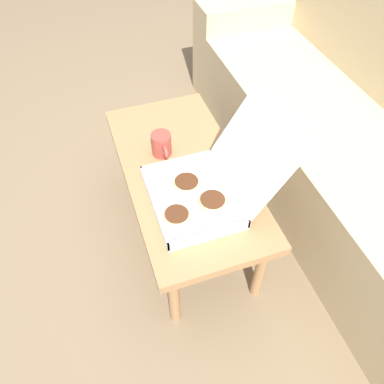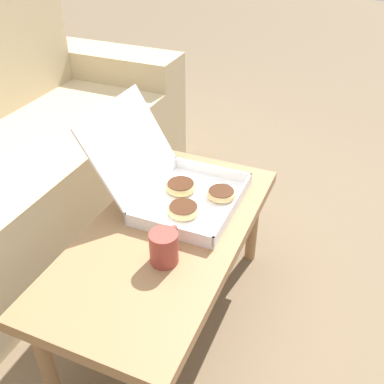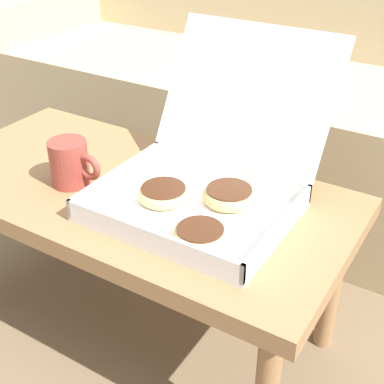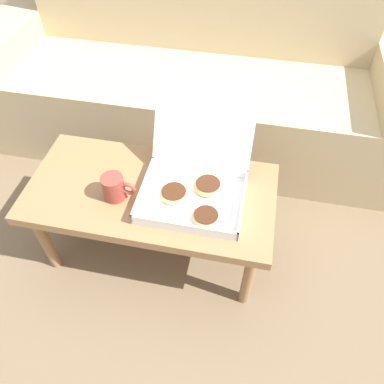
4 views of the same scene
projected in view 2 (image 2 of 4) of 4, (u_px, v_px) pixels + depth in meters
ground_plane at (149, 310)px, 1.69m from camera, size 12.00×12.00×0.00m
coffee_table at (165, 243)px, 1.45m from camera, size 0.97×0.48×0.41m
pastry_box at (176, 185)px, 1.54m from camera, size 0.39×0.46×0.32m
coffee_mug at (164, 247)px, 1.29m from camera, size 0.13×0.08×0.10m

